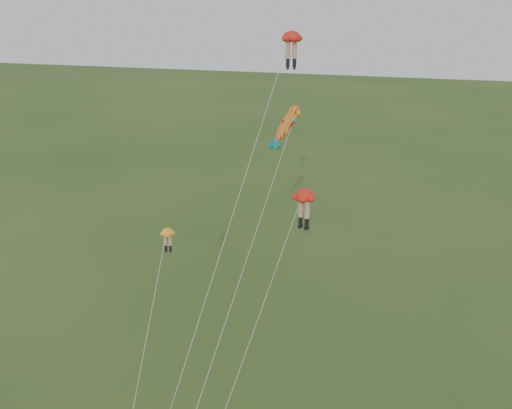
# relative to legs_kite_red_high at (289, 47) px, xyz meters

# --- Properties ---
(legs_kite_red_high) EXTENTS (4.93, 14.06, 20.94)m
(legs_kite_red_high) POSITION_rel_legs_kite_red_high_xyz_m (0.00, 0.00, 0.00)
(legs_kite_red_high) COLOR red
(legs_kite_red_high) RESTS_ON ground
(legs_kite_red_mid) EXTENTS (4.03, 9.36, 12.03)m
(legs_kite_red_mid) POSITION_rel_legs_kite_red_high_xyz_m (1.79, -3.28, -8.69)
(legs_kite_red_mid) COLOR red
(legs_kite_red_mid) RESTS_ON ground
(legs_kite_yellow) EXTENTS (1.10, 7.12, 9.54)m
(legs_kite_yellow) POSITION_rel_legs_kite_red_high_xyz_m (-6.20, -5.94, -11.28)
(legs_kite_yellow) COLOR yellow
(legs_kite_yellow) RESTS_ON ground
(fish_kite) EXTENTS (3.51, 15.35, 16.48)m
(fish_kite) POSITION_rel_legs_kite_red_high_xyz_m (-0.14, 0.44, -4.96)
(fish_kite) COLOR gold
(fish_kite) RESTS_ON ground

